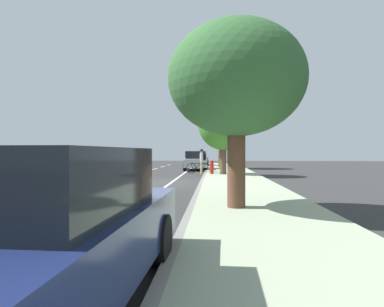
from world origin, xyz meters
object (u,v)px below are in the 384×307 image
(parked_sedan_silver_second, at_px, (195,161))
(street_tree_corner, at_px, (220,118))
(fire_hydrant, at_px, (212,167))
(street_tree_far_end, at_px, (223,124))
(cyclist_with_backpack, at_px, (202,159))
(parked_sedan_dark_blue_nearest, at_px, (43,232))
(parked_sedan_grey_mid, at_px, (198,159))
(street_tree_mid_block, at_px, (236,80))
(bicycle_at_curb, at_px, (199,168))

(parked_sedan_silver_second, bearing_deg, street_tree_corner, 48.48)
(fire_hydrant, bearing_deg, street_tree_far_end, -12.14)
(cyclist_with_backpack, bearing_deg, street_tree_far_end, -55.87)
(parked_sedan_dark_blue_nearest, bearing_deg, parked_sedan_grey_mid, 90.11)
(parked_sedan_dark_blue_nearest, xyz_separation_m, street_tree_mid_block, (2.10, 5.12, 2.48))
(cyclist_with_backpack, bearing_deg, parked_sedan_dark_blue_nearest, -92.29)
(street_tree_mid_block, bearing_deg, bicycle_at_curb, 96.39)
(fire_hydrant, bearing_deg, street_tree_corner, 85.41)
(parked_sedan_grey_mid, distance_m, bicycle_at_curb, 10.08)
(fire_hydrant, bearing_deg, street_tree_mid_block, -86.68)
(street_tree_mid_block, height_order, fire_hydrant, street_tree_mid_block)
(cyclist_with_backpack, bearing_deg, fire_hydrant, -70.11)
(parked_sedan_dark_blue_nearest, relative_size, street_tree_corner, 0.72)
(cyclist_with_backpack, distance_m, street_tree_corner, 7.60)
(parked_sedan_dark_blue_nearest, xyz_separation_m, fire_hydrant, (1.42, 16.90, -0.21))
(fire_hydrant, bearing_deg, parked_sedan_grey_mid, 96.79)
(bicycle_at_curb, height_order, street_tree_corner, street_tree_corner)
(street_tree_corner, xyz_separation_m, fire_hydrant, (-0.68, -8.51, -3.87))
(parked_sedan_silver_second, bearing_deg, fire_hydrant, -77.52)
(cyclist_with_backpack, height_order, street_tree_corner, street_tree_corner)
(parked_sedan_silver_second, bearing_deg, bicycle_at_curb, -83.02)
(parked_sedan_grey_mid, xyz_separation_m, cyclist_with_backpack, (0.80, -10.51, 0.26))
(parked_sedan_dark_blue_nearest, height_order, street_tree_corner, street_tree_corner)
(street_tree_far_end, relative_size, street_tree_corner, 0.76)
(street_tree_mid_block, relative_size, street_tree_corner, 0.74)
(parked_sedan_grey_mid, height_order, bicycle_at_curb, parked_sedan_grey_mid)
(parked_sedan_silver_second, relative_size, street_tree_corner, 0.73)
(bicycle_at_curb, height_order, cyclist_with_backpack, cyclist_with_backpack)
(street_tree_mid_block, bearing_deg, parked_sedan_grey_mid, 95.10)
(cyclist_with_backpack, relative_size, street_tree_far_end, 0.35)
(parked_sedan_grey_mid, distance_m, cyclist_with_backpack, 10.54)
(parked_sedan_dark_blue_nearest, xyz_separation_m, bicycle_at_curb, (0.52, 19.20, -0.38))
(fire_hydrant, bearing_deg, parked_sedan_dark_blue_nearest, -94.79)
(parked_sedan_grey_mid, bearing_deg, parked_sedan_silver_second, -89.06)
(street_tree_corner, bearing_deg, cyclist_with_backpack, -101.46)
(cyclist_with_backpack, relative_size, street_tree_corner, 0.27)
(street_tree_far_end, bearing_deg, cyclist_with_backpack, 124.13)
(street_tree_mid_block, height_order, street_tree_far_end, street_tree_far_end)
(parked_sedan_dark_blue_nearest, xyz_separation_m, cyclist_with_backpack, (0.75, 18.75, 0.26))
(parked_sedan_silver_second, height_order, cyclist_with_backpack, cyclist_with_backpack)
(bicycle_at_curb, relative_size, fire_hydrant, 2.03)
(parked_sedan_silver_second, distance_m, cyclist_with_backpack, 4.41)
(parked_sedan_dark_blue_nearest, xyz_separation_m, street_tree_far_end, (2.10, 16.75, 2.43))
(bicycle_at_curb, xyz_separation_m, street_tree_mid_block, (1.58, -14.08, 2.86))
(parked_sedan_dark_blue_nearest, distance_m, parked_sedan_silver_second, 23.09)
(bicycle_at_curb, relative_size, street_tree_far_end, 0.36)
(parked_sedan_silver_second, distance_m, fire_hydrant, 6.34)
(parked_sedan_grey_mid, relative_size, bicycle_at_curb, 2.65)
(parked_sedan_dark_blue_nearest, relative_size, parked_sedan_silver_second, 0.99)
(parked_sedan_dark_blue_nearest, bearing_deg, street_tree_far_end, 82.86)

